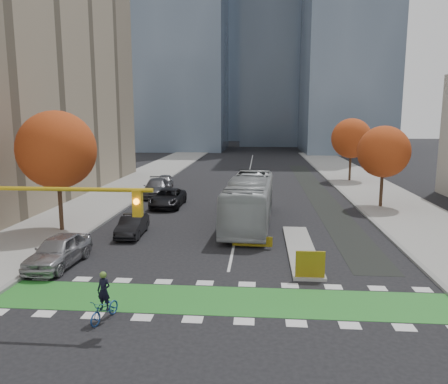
% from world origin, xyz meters
% --- Properties ---
extents(ground, '(300.00, 300.00, 0.00)m').
position_xyz_m(ground, '(0.00, 0.00, 0.00)').
color(ground, black).
rests_on(ground, ground).
extents(sidewalk_west, '(7.00, 120.00, 0.15)m').
position_xyz_m(sidewalk_west, '(-13.50, 20.00, 0.07)').
color(sidewalk_west, gray).
rests_on(sidewalk_west, ground).
extents(sidewalk_east, '(7.00, 120.00, 0.15)m').
position_xyz_m(sidewalk_east, '(13.50, 20.00, 0.07)').
color(sidewalk_east, gray).
rests_on(sidewalk_east, ground).
extents(curb_west, '(0.30, 120.00, 0.16)m').
position_xyz_m(curb_west, '(-10.00, 20.00, 0.07)').
color(curb_west, gray).
rests_on(curb_west, ground).
extents(curb_east, '(0.30, 120.00, 0.16)m').
position_xyz_m(curb_east, '(10.00, 20.00, 0.07)').
color(curb_east, gray).
rests_on(curb_east, ground).
extents(bike_crossing, '(20.00, 3.00, 0.01)m').
position_xyz_m(bike_crossing, '(0.00, 1.50, 0.01)').
color(bike_crossing, '#287B29').
rests_on(bike_crossing, ground).
extents(centre_line, '(0.15, 70.00, 0.01)m').
position_xyz_m(centre_line, '(0.00, 40.00, 0.01)').
color(centre_line, silver).
rests_on(centre_line, ground).
extents(bike_lane_paint, '(2.50, 50.00, 0.01)m').
position_xyz_m(bike_lane_paint, '(7.50, 30.00, 0.01)').
color(bike_lane_paint, black).
rests_on(bike_lane_paint, ground).
extents(median_island, '(1.60, 10.00, 0.16)m').
position_xyz_m(median_island, '(4.00, 9.00, 0.08)').
color(median_island, gray).
rests_on(median_island, ground).
extents(hazard_board, '(1.40, 0.12, 1.30)m').
position_xyz_m(hazard_board, '(4.00, 4.20, 0.80)').
color(hazard_board, yellow).
rests_on(hazard_board, median_island).
extents(tower_ne, '(18.00, 24.00, 60.00)m').
position_xyz_m(tower_ne, '(20.00, 85.00, 30.00)').
color(tower_ne, '#47566B').
rests_on(tower_ne, ground).
extents(tower_far, '(26.00, 26.00, 80.00)m').
position_xyz_m(tower_far, '(-4.00, 140.00, 40.00)').
color(tower_far, '#47566B').
rests_on(tower_far, ground).
extents(tree_west, '(5.20, 5.20, 8.22)m').
position_xyz_m(tree_west, '(-12.00, 12.00, 5.62)').
color(tree_west, '#332114').
rests_on(tree_west, ground).
extents(tree_east_near, '(4.40, 4.40, 7.08)m').
position_xyz_m(tree_east_near, '(12.00, 22.00, 4.86)').
color(tree_east_near, '#332114').
rests_on(tree_east_near, ground).
extents(tree_east_far, '(4.80, 4.80, 7.65)m').
position_xyz_m(tree_east_far, '(12.50, 38.00, 5.24)').
color(tree_east_far, '#332114').
rests_on(tree_east_far, ground).
extents(traffic_signal_west, '(8.53, 0.56, 5.20)m').
position_xyz_m(traffic_signal_west, '(-7.93, -0.51, 4.03)').
color(traffic_signal_west, '#BF9914').
rests_on(traffic_signal_west, ground).
extents(cyclist, '(1.04, 1.82, 1.98)m').
position_xyz_m(cyclist, '(-4.36, -0.75, 0.66)').
color(cyclist, navy).
rests_on(cyclist, ground).
extents(bus, '(3.64, 12.75, 3.51)m').
position_xyz_m(bus, '(0.81, 15.17, 1.76)').
color(bus, '#A2A7A9').
rests_on(bus, ground).
extents(parked_car_a, '(2.22, 4.96, 1.65)m').
position_xyz_m(parked_car_a, '(-9.00, 5.19, 0.83)').
color(parked_car_a, '#9A999F').
rests_on(parked_car_a, ground).
extents(parked_car_b, '(1.63, 4.21, 1.37)m').
position_xyz_m(parked_car_b, '(-6.86, 11.41, 0.68)').
color(parked_car_b, black).
rests_on(parked_car_b, ground).
extents(parked_car_c, '(2.99, 6.05, 1.69)m').
position_xyz_m(parked_car_c, '(-8.71, 25.97, 0.85)').
color(parked_car_c, '#515157').
rests_on(parked_car_c, ground).
extents(parked_car_d, '(2.56, 5.55, 1.54)m').
position_xyz_m(parked_car_d, '(-6.50, 20.97, 0.77)').
color(parked_car_d, black).
rests_on(parked_car_d, ground).
extents(parked_car_e, '(2.23, 4.53, 1.49)m').
position_xyz_m(parked_car_e, '(-9.00, 30.97, 0.74)').
color(parked_car_e, '#99999E').
rests_on(parked_car_e, ground).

